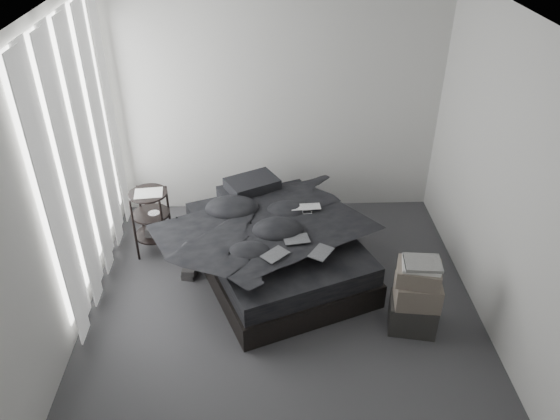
{
  "coord_description": "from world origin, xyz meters",
  "views": [
    {
      "loc": [
        -0.15,
        -3.5,
        3.5
      ],
      "look_at": [
        0.0,
        0.8,
        0.75
      ],
      "focal_mm": 35.0,
      "sensor_mm": 36.0,
      "label": 1
    }
  ],
  "objects_px": {
    "bed": "(277,259)",
    "side_stand": "(152,223)",
    "laptop": "(306,204)",
    "box_lower": "(413,314)"
  },
  "relations": [
    {
      "from": "bed",
      "to": "side_stand",
      "type": "height_order",
      "value": "side_stand"
    },
    {
      "from": "laptop",
      "to": "box_lower",
      "type": "xyz_separation_m",
      "value": [
        0.87,
        -1.02,
        -0.52
      ]
    },
    {
      "from": "bed",
      "to": "laptop",
      "type": "bearing_deg",
      "value": 7.5
    },
    {
      "from": "laptop",
      "to": "side_stand",
      "type": "distance_m",
      "value": 1.62
    },
    {
      "from": "side_stand",
      "to": "box_lower",
      "type": "xyz_separation_m",
      "value": [
        2.44,
        -1.21,
        -0.21
      ]
    },
    {
      "from": "laptop",
      "to": "box_lower",
      "type": "height_order",
      "value": "laptop"
    },
    {
      "from": "bed",
      "to": "laptop",
      "type": "relative_size",
      "value": 6.24
    },
    {
      "from": "bed",
      "to": "box_lower",
      "type": "distance_m",
      "value": 1.45
    },
    {
      "from": "side_stand",
      "to": "box_lower",
      "type": "height_order",
      "value": "side_stand"
    },
    {
      "from": "bed",
      "to": "side_stand",
      "type": "bearing_deg",
      "value": 142.78
    }
  ]
}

